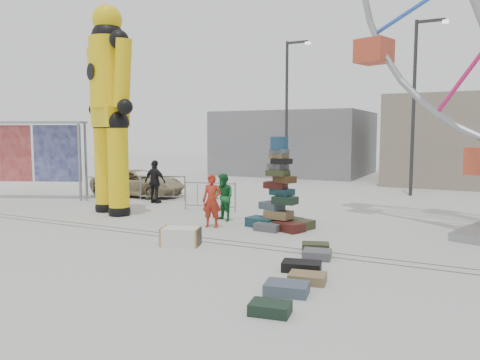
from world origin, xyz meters
The scene contains 23 objects.
ground centered at (0.00, 0.00, 0.00)m, with size 90.00×90.00×0.00m, color #9E9E99.
track_line_near centered at (0.00, 0.60, 0.00)m, with size 40.00×0.04×0.01m, color #47443F.
track_line_far centered at (0.00, 1.00, 0.00)m, with size 40.00×0.04×0.01m, color #47443F.
building_left centered at (-6.00, 22.00, 2.20)m, with size 10.00×8.00×4.40m, color gray.
lamp_post_right centered at (3.09, 13.00, 4.48)m, with size 1.41×0.25×8.00m.
lamp_post_left centered at (-3.91, 15.00, 4.48)m, with size 1.41×0.25×8.00m.
suitcase_tower centered at (0.32, 3.26, 0.78)m, with size 2.12×1.77×2.80m.
crash_test_dummy centered at (-6.08, 2.96, 4.01)m, with size 2.96×1.66×7.61m.
banner_scaffold centered at (-11.72, 4.25, 2.57)m, with size 4.67×2.54×3.42m.
steamer_trunk centered at (-1.12, 0.00, 0.23)m, with size 0.99×0.57×0.46m, color silver.
row_case_0 centered at (2.21, 0.97, 0.11)m, with size 0.66×0.45×0.21m, color #30381C.
row_case_1 centered at (2.44, 0.33, 0.10)m, with size 0.64×0.54×0.20m, color #525359.
row_case_2 centered at (2.45, -0.77, 0.10)m, with size 0.81×0.48×0.21m, color black.
row_case_3 centered at (2.81, -1.45, 0.09)m, with size 0.71×0.49×0.18m, color olive.
row_case_4 centered at (2.68, -2.22, 0.10)m, with size 0.79×0.55×0.21m, color #41515E.
row_case_5 centered at (2.78, -3.25, 0.10)m, with size 0.65×0.46×0.19m, color black.
barricade_dummy_a centered at (-8.30, 4.63, 0.55)m, with size 2.00×0.10×1.10m, color gray, non-canonical shape.
barricade_dummy_b centered at (-6.41, 6.46, 0.55)m, with size 2.00×0.10×1.10m, color gray, non-canonical shape.
barricade_dummy_c centered at (-3.19, 5.03, 0.55)m, with size 2.00×0.10×1.10m, color gray, non-canonical shape.
pedestrian_red centered at (-1.58, 2.40, 0.83)m, with size 0.60×0.40×1.65m, color #A32717.
pedestrian_green centered at (-1.78, 3.52, 0.79)m, with size 0.77×0.60×1.58m, color #1A6A2F.
pedestrian_black centered at (-6.20, 5.68, 0.90)m, with size 1.06×0.44×1.80m, color black.
parked_suv centered at (-8.29, 7.19, 0.61)m, with size 2.02×4.37×1.22m, color tan.
Camera 1 is at (5.62, -9.97, 2.90)m, focal length 35.00 mm.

